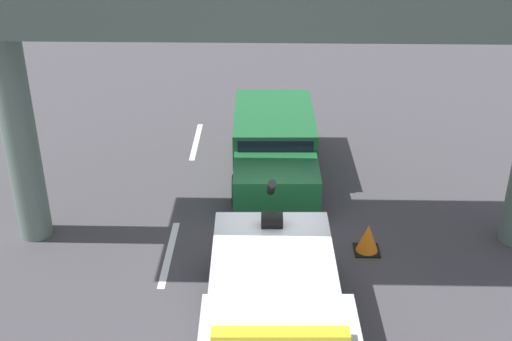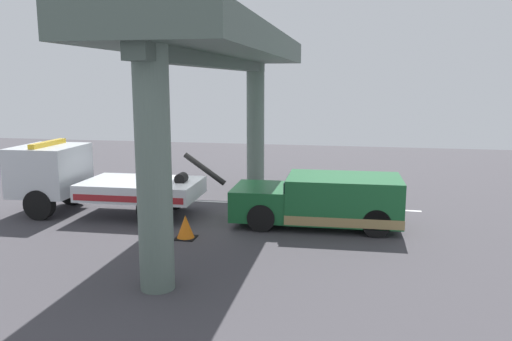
% 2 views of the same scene
% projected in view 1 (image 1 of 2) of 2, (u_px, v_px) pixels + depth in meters
% --- Properties ---
extents(ground_plane, '(60.00, 40.00, 0.10)m').
position_uv_depth(ground_plane, '(274.00, 257.00, 15.05)').
color(ground_plane, '#423F44').
extents(lane_stripe_west, '(2.60, 0.16, 0.01)m').
position_uv_depth(lane_stripe_west, '(196.00, 141.00, 20.39)').
color(lane_stripe_west, silver).
rests_on(lane_stripe_west, ground).
extents(lane_stripe_mid, '(2.60, 0.16, 0.01)m').
position_uv_depth(lane_stripe_mid, '(169.00, 253.00, 15.08)').
color(lane_stripe_mid, silver).
rests_on(lane_stripe_mid, ground).
extents(tow_truck_white, '(7.28, 2.53, 2.46)m').
position_uv_depth(tow_truck_white, '(276.00, 333.00, 10.96)').
color(tow_truck_white, silver).
rests_on(tow_truck_white, ground).
extents(towed_van_green, '(5.24, 2.31, 1.58)m').
position_uv_depth(towed_van_green, '(274.00, 146.00, 18.27)').
color(towed_van_green, '#195B2D').
rests_on(towed_van_green, ground).
extents(overpass_structure, '(3.60, 13.27, 6.03)m').
position_uv_depth(overpass_structure, '(277.00, 17.00, 13.29)').
color(overpass_structure, '#596B60').
rests_on(overpass_structure, ground).
extents(traffic_cone_orange, '(0.58, 0.58, 0.69)m').
position_uv_depth(traffic_cone_orange, '(368.00, 239.00, 15.02)').
color(traffic_cone_orange, orange).
rests_on(traffic_cone_orange, ground).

